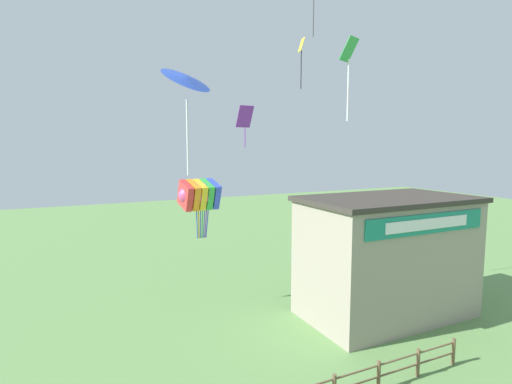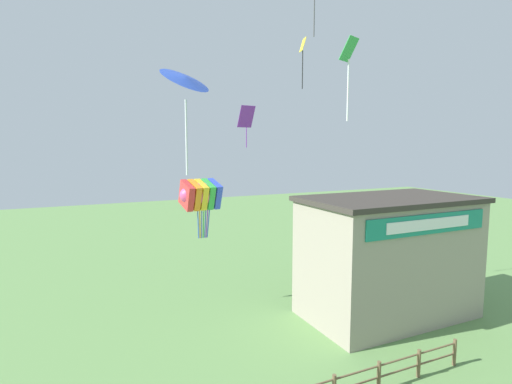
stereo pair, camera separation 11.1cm
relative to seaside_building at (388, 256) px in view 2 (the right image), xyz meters
name	(u,v)px [view 2 (the right image)]	position (x,y,z in m)	size (l,w,h in m)	color
seaside_building	(388,256)	(0.00, 0.00, 0.00)	(8.59, 5.02, 6.04)	gray
kite_rainbow_parafoil	(201,195)	(-8.16, 4.98, 3.00)	(2.42, 1.81, 3.08)	#E54C8C
kite_blue_delta	(185,80)	(-11.68, -5.36, 7.03)	(1.61, 1.56, 2.65)	blue
kite_purple_streamer	(246,119)	(-4.96, 6.32, 7.05)	(1.00, 0.64, 2.36)	purple
kite_green_diamond	(349,64)	(-6.60, -4.97, 7.90)	(0.63, 0.55, 2.43)	green
kite_yellow_diamond	(303,54)	(-2.68, 4.01, 10.38)	(0.35, 0.58, 2.67)	yellow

